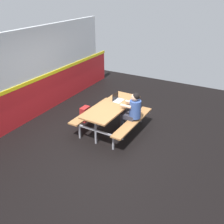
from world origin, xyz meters
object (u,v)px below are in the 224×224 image
(picnic_table_main, at_px, (112,111))
(backpack_dark, at_px, (85,114))
(student_nearer, at_px, (132,110))
(laptop_silver, at_px, (117,99))

(picnic_table_main, distance_m, backpack_dark, 1.02)
(picnic_table_main, height_order, student_nearer, student_nearer)
(picnic_table_main, bearing_deg, backpack_dark, 85.76)
(picnic_table_main, height_order, backpack_dark, picnic_table_main)
(picnic_table_main, xyz_separation_m, backpack_dark, (0.07, 0.95, -0.36))
(picnic_table_main, height_order, laptop_silver, laptop_silver)
(picnic_table_main, relative_size, laptop_silver, 6.13)
(laptop_silver, height_order, backpack_dark, laptop_silver)
(laptop_silver, xyz_separation_m, backpack_dark, (-0.29, 0.93, -0.57))
(student_nearer, distance_m, laptop_silver, 0.65)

